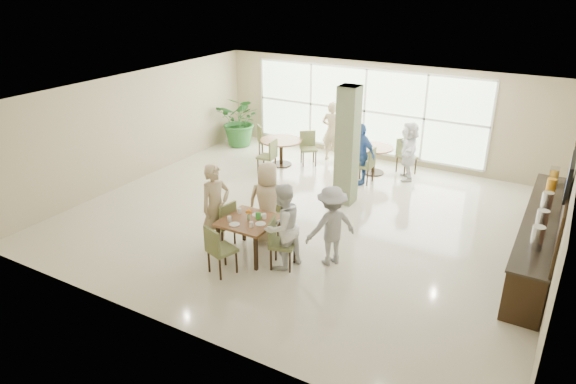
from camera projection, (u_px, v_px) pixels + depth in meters
The scene contains 23 objects.
ground at pixel (307, 217), 11.59m from camera, with size 10.00×10.00×0.00m, color beige.
room_shell at pixel (308, 145), 10.92m from camera, with size 10.00×10.00×10.00m.
window_bank at pixel (364, 111), 14.82m from camera, with size 7.00×0.04×7.00m.
column at pixel (347, 146), 11.81m from camera, with size 0.45×0.45×2.80m, color #6D7451.
main_table at pixel (249, 224), 9.80m from camera, with size 1.00×1.00×0.75m.
round_table_left at pixel (281, 145), 14.50m from camera, with size 1.18×1.18×0.75m.
round_table_right at pixel (374, 154), 13.92m from camera, with size 1.03×1.03×0.75m.
chairs_main_table at pixel (249, 232), 9.89m from camera, with size 2.02×2.19×0.95m.
chairs_table_left at pixel (281, 149), 14.58m from camera, with size 2.07×1.77×0.95m.
chairs_table_right at pixel (376, 156), 13.96m from camera, with size 2.10×1.78×0.95m.
tabletop_clutter at pixel (249, 217), 9.73m from camera, with size 0.75×0.75×0.21m.
buffet_counter at pixel (541, 235), 9.63m from camera, with size 0.64×4.70×1.95m.
wall_tv at pixel (570, 177), 8.01m from camera, with size 0.06×1.00×0.58m.
framed_art_a at pixel (572, 164), 9.40m from camera, with size 0.05×0.55×0.70m.
framed_art_b at pixel (574, 152), 10.04m from camera, with size 0.05×0.55×0.70m.
potted_plant at pixel (241, 121), 16.06m from camera, with size 1.44×1.44×1.60m, color #266027.
teen_left at pixel (216, 207), 10.00m from camera, with size 0.64×0.42×1.75m, color tan.
teen_far at pixel (268, 202), 10.28m from camera, with size 0.82×0.45×1.68m, color tan.
teen_right at pixel (282, 226), 9.34m from camera, with size 0.80×0.63×1.66m, color white.
teen_standing at pixel (331, 226), 9.47m from camera, with size 1.00×0.58×1.55m, color #959597.
adult_a at pixel (360, 154), 13.18m from camera, with size 0.94×0.53×1.60m, color #3A63AE.
adult_b at pixel (409, 151), 13.43m from camera, with size 1.45×0.63×1.56m, color white.
adult_standing at pixel (332, 131), 14.76m from camera, with size 0.64×0.42×1.75m, color tan.
Camera 1 is at (4.83, -9.26, 5.09)m, focal length 32.00 mm.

